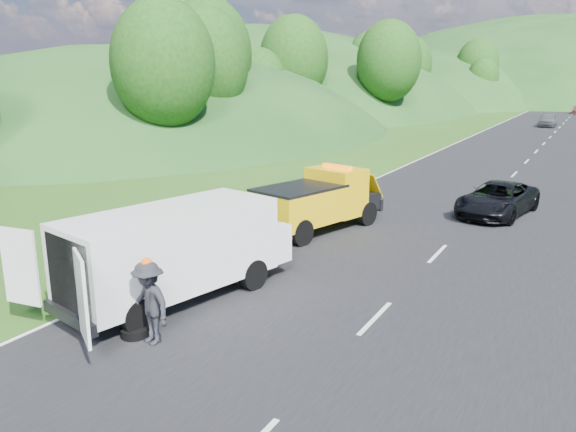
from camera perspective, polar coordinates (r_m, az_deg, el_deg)
The scene contains 12 objects.
ground at distance 17.33m, azimuth 1.83°, elevation -5.98°, with size 320.00×320.00×0.00m, color #38661E.
road_surface at distance 54.97m, azimuth 24.56°, elevation 6.69°, with size 14.00×200.00×0.02m, color black.
tree_line_left at distance 79.25m, azimuth 9.76°, elevation 9.67°, with size 14.00×140.00×14.00m, color #2B5C1B, non-canonical shape.
tow_truck at distance 21.93m, azimuth 3.15°, elevation 1.62°, with size 3.50×6.10×2.47m.
white_van at distance 15.37m, azimuth -11.17°, elevation -3.25°, with size 4.54×7.64×2.55m.
woman at distance 19.31m, azimuth -6.33°, elevation -3.92°, with size 0.59×0.43×1.62m, color silver.
child at distance 19.09m, azimuth -4.56°, elevation -4.09°, with size 0.55×0.43×1.12m, color tan.
worker at distance 13.53m, azimuth -13.68°, elevation -12.46°, with size 1.26×0.72×1.95m, color black.
suitcase at distance 19.23m, azimuth -9.23°, elevation -3.29°, with size 0.32×0.18×0.52m, color #555540.
spare_tire at distance 13.93m, azimuth -15.29°, elevation -11.75°, with size 0.64×0.64×0.20m, color black.
passing_suv at distance 26.13m, azimuth 20.36°, elevation 0.07°, with size 2.35×5.11×1.42m, color black.
dist_car_a at distance 73.32m, azimuth 24.84°, elevation 8.23°, with size 1.82×4.52×1.54m, color #48494D.
Camera 1 is at (7.45, -14.46, 5.98)m, focal length 35.00 mm.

